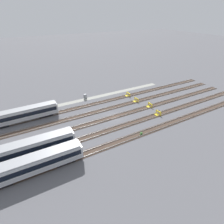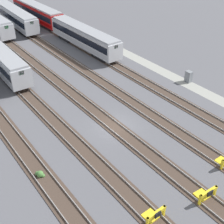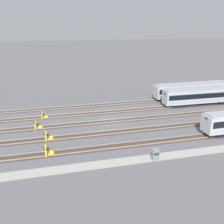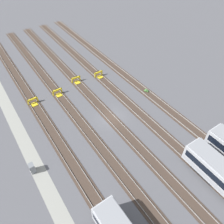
{
  "view_description": "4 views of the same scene",
  "coord_description": "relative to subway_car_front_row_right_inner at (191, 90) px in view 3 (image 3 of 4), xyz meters",
  "views": [
    {
      "loc": [
        20.25,
        36.35,
        26.01
      ],
      "look_at": [
        0.38,
        0.0,
        1.8
      ],
      "focal_mm": 28.0,
      "sensor_mm": 36.0,
      "label": 1
    },
    {
      "loc": [
        -22.82,
        17.07,
        20.66
      ],
      "look_at": [
        0.38,
        0.0,
        1.8
      ],
      "focal_mm": 50.0,
      "sensor_mm": 36.0,
      "label": 2
    },
    {
      "loc": [
        -10.45,
        -43.42,
        17.6
      ],
      "look_at": [
        0.38,
        0.0,
        1.8
      ],
      "focal_mm": 42.0,
      "sensor_mm": 36.0,
      "label": 3
    },
    {
      "loc": [
        22.4,
        -15.02,
        27.66
      ],
      "look_at": [
        0.38,
        0.0,
        1.8
      ],
      "focal_mm": 35.0,
      "sensor_mm": 36.0,
      "label": 4
    }
  ],
  "objects": [
    {
      "name": "weed_clump",
      "position": [
        -24.18,
        0.18,
        -1.8
      ],
      "size": [
        0.92,
        0.7,
        0.64
      ],
      "color": "#4C7F3D",
      "rests_on": "ground"
    },
    {
      "name": "electrical_cabinet",
      "position": [
        -19.47,
        -24.92,
        -1.24
      ],
      "size": [
        0.9,
        0.73,
        1.6
      ],
      "color": "gray",
      "rests_on": "ground"
    },
    {
      "name": "subway_car_back_row_centre",
      "position": [
        0.0,
        -4.98,
        0.0
      ],
      "size": [
        18.04,
        3.13,
        3.7
      ],
      "color": "#B7BABF",
      "rests_on": "ground"
    },
    {
      "name": "rail_track_middle",
      "position": [
        -22.01,
        -9.92,
        -2.0
      ],
      "size": [
        90.0,
        2.24,
        0.21
      ],
      "color": "#47382D",
      "rests_on": "ground"
    },
    {
      "name": "rail_track_far_inner",
      "position": [
        -22.01,
        -4.95,
        -2.0
      ],
      "size": [
        90.0,
        2.23,
        0.21
      ],
      "color": "#47382D",
      "rests_on": "ground"
    },
    {
      "name": "rail_track_farthest",
      "position": [
        -22.01,
        0.02,
        -2.0
      ],
      "size": [
        90.0,
        2.23,
        0.21
      ],
      "color": "#47382D",
      "rests_on": "ground"
    },
    {
      "name": "bumper_stop_near_inner_track",
      "position": [
        -33.24,
        -14.88,
        -1.53
      ],
      "size": [
        1.36,
        2.0,
        1.22
      ],
      "color": "yellow",
      "rests_on": "ground"
    },
    {
      "name": "bumper_stop_far_inner_track",
      "position": [
        -33.89,
        -4.94,
        -1.53
      ],
      "size": [
        1.37,
        2.01,
        1.22
      ],
      "color": "yellow",
      "rests_on": "ground"
    },
    {
      "name": "rail_track_nearest",
      "position": [
        -22.01,
        -19.85,
        -2.0
      ],
      "size": [
        90.0,
        2.23,
        0.21
      ],
      "color": "#47382D",
      "rests_on": "ground"
    },
    {
      "name": "ground_plane",
      "position": [
        -22.01,
        -9.92,
        -2.04
      ],
      "size": [
        400.0,
        400.0,
        0.0
      ],
      "primitive_type": "plane",
      "color": "#5B5B60"
    },
    {
      "name": "subway_car_front_row_right_inner",
      "position": [
        0.0,
        0.0,
        0.0
      ],
      "size": [
        18.0,
        2.86,
        3.7
      ],
      "color": "#B7BABF",
      "rests_on": "ground"
    },
    {
      "name": "rail_track_near_inner",
      "position": [
        -22.01,
        -14.88,
        -2.0
      ],
      "size": [
        90.0,
        2.24,
        0.21
      ],
      "color": "#47382D",
      "rests_on": "ground"
    },
    {
      "name": "service_walkway",
      "position": [
        -22.01,
        -24.32,
        -2.04
      ],
      "size": [
        54.0,
        2.0,
        0.01
      ],
      "primitive_type": "cube",
      "color": "#9E9E93",
      "rests_on": "ground"
    },
    {
      "name": "bumper_stop_nearest_track",
      "position": [
        -33.33,
        -19.84,
        -1.53
      ],
      "size": [
        1.37,
        2.01,
        1.22
      ],
      "color": "yellow",
      "rests_on": "ground"
    },
    {
      "name": "bumper_stop_middle_track",
      "position": [
        -34.88,
        -9.93,
        -1.53
      ],
      "size": [
        1.38,
        2.01,
        1.22
      ],
      "color": "yellow",
      "rests_on": "ground"
    }
  ]
}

